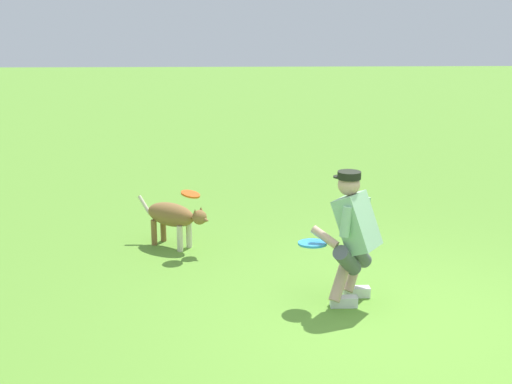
% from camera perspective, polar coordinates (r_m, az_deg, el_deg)
% --- Properties ---
extents(ground_plane, '(60.00, 60.00, 0.00)m').
position_cam_1_polar(ground_plane, '(6.23, 11.78, -11.02)').
color(ground_plane, '#5F9632').
extents(person, '(0.71, 0.61, 1.29)m').
position_cam_1_polar(person, '(6.34, 8.37, -3.58)').
color(person, silver).
rests_on(person, ground_plane).
extents(dog, '(0.93, 0.69, 0.56)m').
position_cam_1_polar(dog, '(7.92, -7.10, -2.12)').
color(dog, olive).
rests_on(dog, ground_plane).
extents(frisbee_flying, '(0.30, 0.31, 0.08)m').
position_cam_1_polar(frisbee_flying, '(7.58, -5.67, -0.18)').
color(frisbee_flying, '#E85917').
extents(frisbee_held, '(0.30, 0.30, 0.04)m').
position_cam_1_polar(frisbee_held, '(6.30, 4.90, -4.44)').
color(frisbee_held, '#3198D9').
rests_on(frisbee_held, person).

